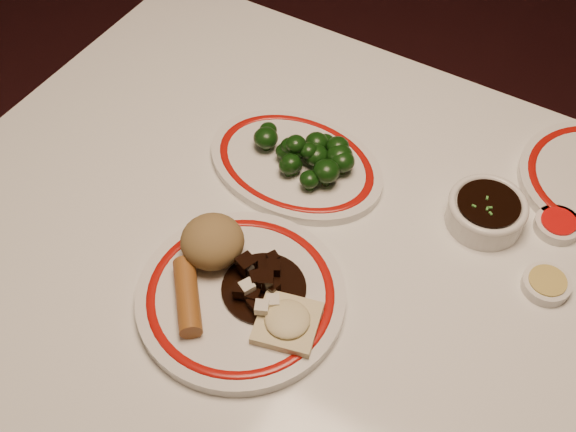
# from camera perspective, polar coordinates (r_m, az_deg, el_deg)

# --- Properties ---
(dining_table) EXTENTS (1.20, 0.90, 0.75)m
(dining_table) POSITION_cam_1_polar(r_m,az_deg,el_deg) (1.07, 3.35, -6.60)
(dining_table) COLOR white
(dining_table) RESTS_ON ground
(main_plate) EXTENTS (0.33, 0.33, 0.02)m
(main_plate) POSITION_cam_1_polar(r_m,az_deg,el_deg) (0.95, -3.75, -6.37)
(main_plate) COLOR white
(main_plate) RESTS_ON dining_table
(rice_mound) EXTENTS (0.08, 0.08, 0.06)m
(rice_mound) POSITION_cam_1_polar(r_m,az_deg,el_deg) (0.95, -6.00, -2.01)
(rice_mound) COLOR olive
(rice_mound) RESTS_ON main_plate
(spring_roll) EXTENTS (0.09, 0.10, 0.03)m
(spring_roll) POSITION_cam_1_polar(r_m,az_deg,el_deg) (0.93, -7.95, -6.30)
(spring_roll) COLOR #995C25
(spring_roll) RESTS_ON main_plate
(fried_wonton) EXTENTS (0.09, 0.09, 0.02)m
(fried_wonton) POSITION_cam_1_polar(r_m,az_deg,el_deg) (0.91, -0.05, -8.33)
(fried_wonton) COLOR beige
(fried_wonton) RESTS_ON main_plate
(stirfry_heap) EXTENTS (0.11, 0.11, 0.03)m
(stirfry_heap) POSITION_cam_1_polar(r_m,az_deg,el_deg) (0.94, -2.14, -5.41)
(stirfry_heap) COLOR black
(stirfry_heap) RESTS_ON main_plate
(broccoli_plate) EXTENTS (0.28, 0.25, 0.02)m
(broccoli_plate) POSITION_cam_1_polar(r_m,az_deg,el_deg) (1.09, 0.60, 4.13)
(broccoli_plate) COLOR white
(broccoli_plate) RESTS_ON dining_table
(broccoli_pile) EXTENTS (0.16, 0.11, 0.05)m
(broccoli_pile) POSITION_cam_1_polar(r_m,az_deg,el_deg) (1.07, 1.29, 5.09)
(broccoli_pile) COLOR #23471C
(broccoli_pile) RESTS_ON broccoli_plate
(soy_bowl) EXTENTS (0.11, 0.11, 0.04)m
(soy_bowl) POSITION_cam_1_polar(r_m,az_deg,el_deg) (1.05, 15.37, 0.26)
(soy_bowl) COLOR white
(soy_bowl) RESTS_ON dining_table
(sweet_sour_dish) EXTENTS (0.06, 0.06, 0.02)m
(sweet_sour_dish) POSITION_cam_1_polar(r_m,az_deg,el_deg) (1.08, 20.51, -0.66)
(sweet_sour_dish) COLOR white
(sweet_sour_dish) RESTS_ON dining_table
(mustard_dish) EXTENTS (0.06, 0.06, 0.02)m
(mustard_dish) POSITION_cam_1_polar(r_m,az_deg,el_deg) (1.02, 19.72, -5.08)
(mustard_dish) COLOR white
(mustard_dish) RESTS_ON dining_table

